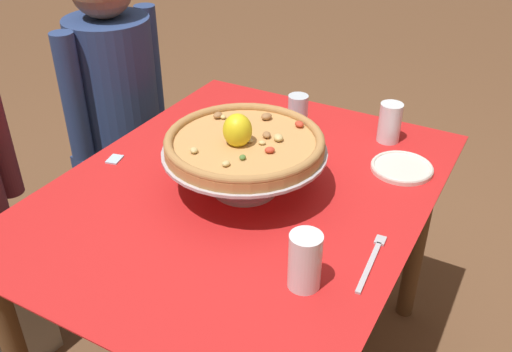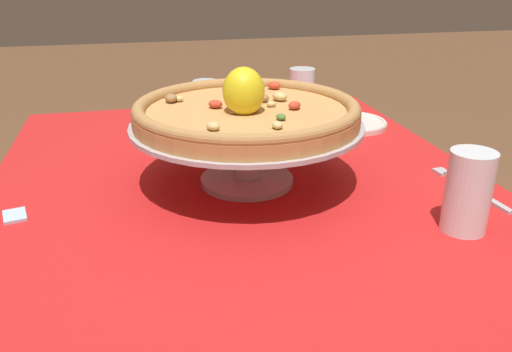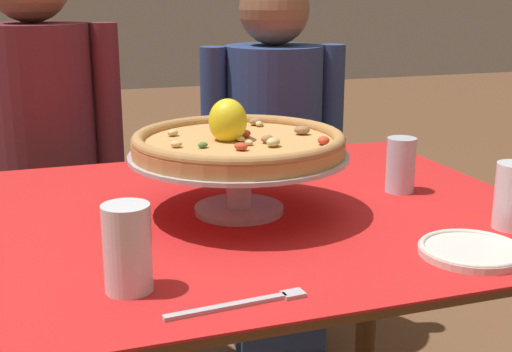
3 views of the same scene
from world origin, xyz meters
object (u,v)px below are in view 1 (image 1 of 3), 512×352
at_px(side_plate, 402,167).
at_px(diner_right, 121,126).
at_px(pizza, 243,142).
at_px(dinner_fork, 372,260).
at_px(pizza_stand, 244,160).
at_px(water_glass_front_left, 305,263).
at_px(sugar_packet, 115,159).
at_px(water_glass_side_right, 298,115).
at_px(water_glass_front_right, 389,125).

height_order(side_plate, diner_right, diner_right).
bearing_deg(pizza, dinner_fork, -105.73).
height_order(pizza_stand, side_plate, pizza_stand).
distance_m(pizza_stand, water_glass_front_left, 0.39).
relative_size(pizza, sugar_packet, 8.28).
distance_m(water_glass_front_left, dinner_fork, 0.19).
distance_m(pizza_stand, side_plate, 0.46).
height_order(pizza_stand, water_glass_side_right, same).
xyz_separation_m(water_glass_side_right, sugar_packet, (-0.43, 0.39, -0.05)).
distance_m(water_glass_side_right, diner_right, 0.77).
bearing_deg(water_glass_front_right, sugar_packet, 127.37).
height_order(pizza_stand, dinner_fork, pizza_stand).
xyz_separation_m(water_glass_front_right, sugar_packet, (-0.51, 0.66, -0.05)).
bearing_deg(side_plate, water_glass_front_right, 30.91).
height_order(pizza_stand, diner_right, diner_right).
distance_m(pizza, water_glass_front_right, 0.53).
height_order(water_glass_front_right, diner_right, diner_right).
bearing_deg(sugar_packet, pizza, -83.02).
bearing_deg(pizza_stand, water_glass_side_right, 3.67).
xyz_separation_m(water_glass_front_right, side_plate, (-0.15, -0.09, -0.05)).
bearing_deg(water_glass_side_right, water_glass_front_left, -153.36).
xyz_separation_m(water_glass_side_right, dinner_fork, (-0.49, -0.42, -0.05)).
distance_m(dinner_fork, sugar_packet, 0.81).
bearing_deg(pizza, pizza_stand, -57.26).
bearing_deg(dinner_fork, diner_right, 68.00).
relative_size(water_glass_front_left, dinner_fork, 0.63).
height_order(pizza, water_glass_side_right, pizza).
bearing_deg(water_glass_front_right, pizza_stand, 151.08).
bearing_deg(dinner_fork, water_glass_front_left, 144.89).
bearing_deg(pizza_stand, water_glass_front_right, -28.92).
height_order(water_glass_front_right, dinner_fork, water_glass_front_right).
height_order(water_glass_front_right, sugar_packet, water_glass_front_right).
bearing_deg(water_glass_side_right, pizza, -176.42).
relative_size(pizza_stand, water_glass_front_left, 3.26).
relative_size(water_glass_front_right, diner_right, 0.10).
height_order(water_glass_side_right, water_glass_front_right, water_glass_front_right).
distance_m(pizza_stand, pizza, 0.05).
xyz_separation_m(pizza_stand, dinner_fork, (-0.11, -0.40, -0.09)).
bearing_deg(pizza_stand, water_glass_front_left, -131.11).
relative_size(water_glass_side_right, water_glass_front_left, 0.91).
xyz_separation_m(pizza_stand, side_plate, (0.30, -0.34, -0.08)).
bearing_deg(water_glass_front_left, diner_right, 59.85).
bearing_deg(water_glass_front_right, water_glass_side_right, 105.12).
bearing_deg(sugar_packet, diner_right, 40.82).
xyz_separation_m(water_glass_side_right, side_plate, (-0.08, -0.37, -0.04)).
distance_m(side_plate, dinner_fork, 0.42).
bearing_deg(water_glass_side_right, dinner_fork, -139.38).
bearing_deg(water_glass_front_right, water_glass_front_left, -176.40).
xyz_separation_m(water_glass_front_left, dinner_fork, (0.15, -0.10, -0.06)).
distance_m(side_plate, diner_right, 1.12).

